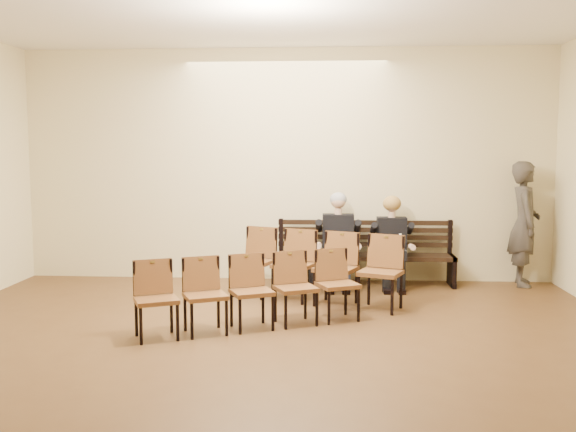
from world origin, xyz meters
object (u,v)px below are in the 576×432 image
bench (365,270)px  passerby (525,214)px  seated_woman (392,245)px  chair_row_back (314,267)px  chair_row_front (252,292)px  laptop (341,250)px  bag (323,276)px  water_bottle (400,251)px  seated_man (338,240)px

bench → passerby: 2.45m
seated_woman → passerby: (1.93, 0.22, 0.44)m
seated_woman → chair_row_back: (-1.10, -1.03, -0.14)m
seated_woman → chair_row_front: bearing=-127.5°
laptop → chair_row_front: 2.32m
bag → chair_row_front: (-0.77, -2.30, 0.27)m
passerby → chair_row_front: 4.52m
laptop → water_bottle: water_bottle is taller
seated_woman → passerby: passerby is taller
bench → seated_man: size_ratio=1.92×
seated_woman → water_bottle: (0.09, -0.22, -0.05)m
water_bottle → chair_row_back: (-1.19, -0.80, -0.10)m
bench → laptop: size_ratio=8.44×
seated_woman → bench: bearing=162.2°
seated_man → bag: seated_man is taller
chair_row_back → passerby: bearing=44.8°
water_bottle → passerby: (1.84, 0.44, 0.48)m
seated_man → water_bottle: 0.91m
seated_woman → laptop: bearing=-163.4°
seated_man → bag: (-0.22, -0.00, -0.53)m
bench → chair_row_back: chair_row_back is taller
bench → chair_row_front: (-1.39, -2.42, 0.19)m
laptop → bag: bearing=126.7°
chair_row_front → passerby: bearing=9.7°
bench → seated_man: seated_man is taller
seated_man → chair_row_back: bearing=-107.4°
bench → passerby: bearing=2.5°
bench → chair_row_back: 1.38m
bench → water_bottle: bearing=-36.4°
seated_woman → laptop: (-0.75, -0.22, -0.05)m
seated_woman → chair_row_front: (-1.77, -2.30, -0.20)m
seated_man → laptop: (0.03, -0.22, -0.12)m
seated_man → seated_woman: seated_man is taller
water_bottle → bag: 1.19m
chair_row_front → chair_row_back: bearing=37.8°
bench → bag: bench is taller
seated_man → water_bottle: seated_man is taller
bag → chair_row_back: 1.08m
bag → chair_row_back: (-0.10, -1.02, 0.32)m
seated_man → chair_row_front: seated_man is taller
chair_row_front → chair_row_back: (0.67, 1.27, 0.05)m
water_bottle → chair_row_back: chair_row_back is taller
seated_woman → seated_man: bearing=180.0°
water_bottle → bench: bearing=143.6°
laptop → passerby: passerby is taller
bag → chair_row_front: 2.44m
seated_man → chair_row_front: bearing=-113.3°
seated_woman → chair_row_front: 2.91m
bench → laptop: (-0.37, -0.34, 0.34)m
laptop → chair_row_back: 0.88m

